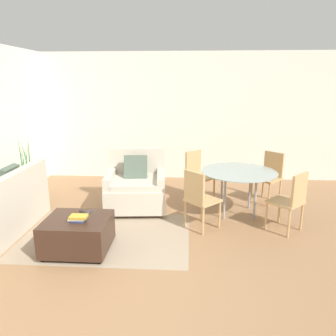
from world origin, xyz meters
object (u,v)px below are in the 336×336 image
Objects in this scene: tv_remote_primary at (83,213)px; dining_chair_far_right at (270,173)px; dining_chair_near_left at (199,196)px; dining_chair_near_right at (292,198)px; armchair at (136,188)px; dining_chair_far_left at (197,172)px; book_stack at (78,218)px; tv_remote_secondary at (88,213)px; dining_table at (239,175)px; ottoman at (78,233)px; potted_plant at (28,187)px.

dining_chair_far_right reaches higher than tv_remote_primary.
dining_chair_near_left is 1.31m from dining_chair_near_right.
dining_chair_far_left is (1.05, 0.54, 0.15)m from armchair.
tv_remote_primary is (-0.02, 0.26, -0.04)m from book_stack.
book_stack is at bearing -85.28° from tv_remote_primary.
tv_remote_secondary is (0.07, -0.01, 0.00)m from tv_remote_primary.
dining_chair_far_right is at bearing 36.76° from book_stack.
book_stack is at bearing -125.67° from dining_chair_far_left.
tv_remote_primary is 0.16× the size of dining_chair_far_left.
dining_chair_near_right is 1.31m from dining_chair_far_right.
dining_table is at bearing 33.84° from book_stack.
dining_chair_far_right is (2.36, 0.54, 0.15)m from armchair.
armchair reaches higher than dining_chair_near_right.
ottoman is 0.28m from tv_remote_primary.
dining_chair_far_right is at bearing 45.00° from dining_chair_near_left.
dining_table is at bearing -4.01° from armchair.
dining_chair_near_left and dining_chair_near_right have the same top height.
dining_chair_near_right and dining_chair_far_right have the same top height.
dining_table is 1.36× the size of dining_chair_far_left.
armchair is at bearing 71.31° from ottoman.
tv_remote_primary is at bearing -110.48° from armchair.
dining_chair_near_right is (2.36, -0.78, 0.15)m from armchair.
dining_chair_near_left reaches higher than tv_remote_secondary.
ottoman is 1.75m from dining_chair_near_left.
dining_table is at bearing 135.00° from dining_chair_near_right.
dining_chair_near_right is at bearing -90.00° from dining_chair_far_right.
book_stack is 0.18× the size of potted_plant.
book_stack is at bearing -143.24° from dining_chair_far_right.
tv_remote_primary is 2.51m from dining_table.
book_stack is 1.58× the size of tv_remote_primary.
tv_remote_primary is at bearing 84.18° from ottoman.
ottoman is 2.26m from potted_plant.
dining_chair_near_right reaches higher than dining_table.
potted_plant is (-1.54, 1.77, -0.20)m from book_stack.
dining_chair_near_left is 1.86m from dining_chair_far_right.
tv_remote_primary is 0.07m from tv_remote_secondary.
armchair is 1.31× the size of ottoman.
dining_table is (2.13, 1.21, 0.21)m from tv_remote_secondary.
dining_chair_far_left is (1.52, 2.12, 0.04)m from book_stack.
book_stack reaches higher than tv_remote_primary.
armchair is 0.83× the size of potted_plant.
dining_chair_near_right is (2.83, 0.80, 0.04)m from book_stack.
dining_chair_far_left is (-1.31, 1.31, 0.00)m from dining_chair_near_right.
potted_plant reaches higher than tv_remote_secondary.
dining_chair_near_left and dining_chair_far_right have the same top height.
dining_chair_near_left is (1.05, -0.78, 0.15)m from armchair.
dining_chair_far_right is (1.31, 1.31, 0.00)m from dining_chair_near_left.
dining_chair_near_left is 1.00× the size of dining_chair_near_right.
dining_chair_far_right reaches higher than dining_table.
dining_chair_near_left reaches higher than dining_table.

